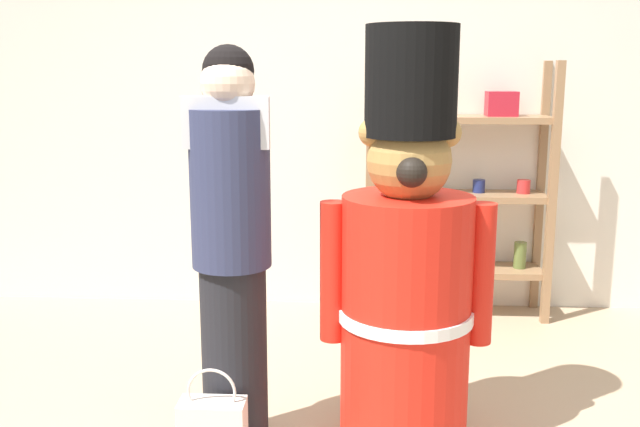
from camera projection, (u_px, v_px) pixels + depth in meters
The scene contains 4 objects.
back_wall at pixel (352, 110), 4.68m from camera, with size 6.40×0.12×2.60m, color silver.
merchandise_shelf at pixel (458, 187), 4.52m from camera, with size 1.15×0.35×1.61m.
teddy_bear_guard at pixel (406, 275), 2.94m from camera, with size 0.71×0.56×1.74m.
person_shopper at pixel (232, 245), 2.88m from camera, with size 0.34×0.32×1.66m.
Camera 1 is at (0.05, -2.52, 1.58)m, focal length 40.28 mm.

